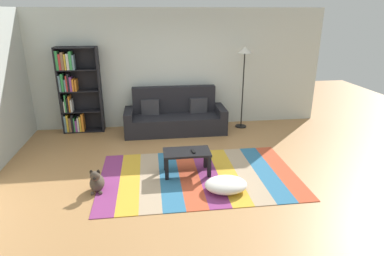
% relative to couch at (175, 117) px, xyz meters
% --- Properties ---
extents(ground_plane, '(14.00, 14.00, 0.00)m').
position_rel_couch_xyz_m(ground_plane, '(0.16, -2.02, -0.34)').
color(ground_plane, '#B27F4C').
extents(back_wall, '(6.80, 0.10, 2.70)m').
position_rel_couch_xyz_m(back_wall, '(0.16, 0.53, 1.01)').
color(back_wall, silver).
rests_on(back_wall, ground_plane).
extents(rug, '(3.28, 2.02, 0.01)m').
position_rel_couch_xyz_m(rug, '(0.21, -2.24, -0.33)').
color(rug, '#843370').
rests_on(rug, ground_plane).
extents(couch, '(2.26, 0.80, 1.00)m').
position_rel_couch_xyz_m(couch, '(0.00, 0.00, 0.00)').
color(couch, black).
rests_on(couch, ground_plane).
extents(bookshelf, '(0.90, 0.28, 1.91)m').
position_rel_couch_xyz_m(bookshelf, '(-2.19, 0.28, 0.59)').
color(bookshelf, black).
rests_on(bookshelf, ground_plane).
extents(coffee_table, '(0.78, 0.43, 0.41)m').
position_rel_couch_xyz_m(coffee_table, '(0.02, -2.11, -0.00)').
color(coffee_table, black).
rests_on(coffee_table, rug).
extents(pouf, '(0.66, 0.51, 0.20)m').
position_rel_couch_xyz_m(pouf, '(0.55, -2.77, -0.23)').
color(pouf, white).
rests_on(pouf, rug).
extents(dog, '(0.22, 0.35, 0.40)m').
position_rel_couch_xyz_m(dog, '(-1.42, -2.50, -0.18)').
color(dog, '#473D33').
rests_on(dog, ground_plane).
extents(standing_lamp, '(0.32, 0.32, 1.88)m').
position_rel_couch_xyz_m(standing_lamp, '(1.59, 0.09, 1.24)').
color(standing_lamp, black).
rests_on(standing_lamp, ground_plane).
extents(tv_remote, '(0.06, 0.15, 0.02)m').
position_rel_couch_xyz_m(tv_remote, '(0.12, -2.15, 0.09)').
color(tv_remote, black).
rests_on(tv_remote, coffee_table).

